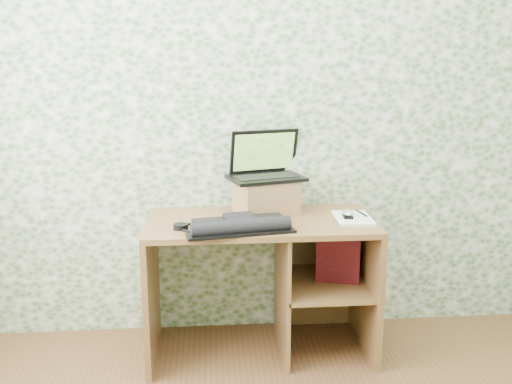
{
  "coord_description": "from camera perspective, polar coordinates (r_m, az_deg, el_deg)",
  "views": [
    {
      "loc": [
        -0.26,
        -1.44,
        1.58
      ],
      "look_at": [
        -0.03,
        1.39,
        0.91
      ],
      "focal_mm": 40.0,
      "sensor_mm": 36.0,
      "label": 1
    }
  ],
  "objects": [
    {
      "name": "wall_back",
      "position": [
        3.22,
        -0.05,
        8.2
      ],
      "size": [
        3.5,
        0.0,
        3.5
      ],
      "primitive_type": "plane",
      "rotation": [
        1.57,
        0.0,
        0.0
      ],
      "color": "white",
      "rests_on": "ground"
    },
    {
      "name": "desk",
      "position": [
        3.13,
        1.81,
        -7.35
      ],
      "size": [
        1.2,
        0.6,
        0.75
      ],
      "color": "brown",
      "rests_on": "floor"
    },
    {
      "name": "riser",
      "position": [
        3.13,
        0.99,
        -0.42
      ],
      "size": [
        0.37,
        0.34,
        0.19
      ],
      "primitive_type": "cube",
      "rotation": [
        0.0,
        0.0,
        0.29
      ],
      "color": "brown",
      "rests_on": "desk"
    },
    {
      "name": "laptop",
      "position": [
        3.14,
        0.93,
        2.51
      ],
      "size": [
        0.45,
        0.38,
        0.26
      ],
      "rotation": [
        0.0,
        0.0,
        0.29
      ],
      "color": "black",
      "rests_on": "riser"
    },
    {
      "name": "keyboard",
      "position": [
        2.83,
        -1.56,
        -3.31
      ],
      "size": [
        0.54,
        0.35,
        0.07
      ],
      "rotation": [
        0.0,
        0.0,
        0.18
      ],
      "color": "black",
      "rests_on": "desk"
    },
    {
      "name": "headphones",
      "position": [
        2.87,
        -6.12,
        -3.48
      ],
      "size": [
        0.22,
        0.16,
        0.03
      ],
      "rotation": [
        0.0,
        0.0,
        0.02
      ],
      "color": "black",
      "rests_on": "desk"
    },
    {
      "name": "notepad",
      "position": [
        3.07,
        9.64,
        -2.57
      ],
      "size": [
        0.2,
        0.28,
        0.01
      ],
      "primitive_type": "cube",
      "rotation": [
        0.0,
        0.0,
        -0.04
      ],
      "color": "white",
      "rests_on": "desk"
    },
    {
      "name": "mouse",
      "position": [
        3.05,
        9.16,
        -2.21
      ],
      "size": [
        0.07,
        0.1,
        0.03
      ],
      "primitive_type": "ellipsoid",
      "rotation": [
        0.0,
        0.0,
        -0.12
      ],
      "color": "silver",
      "rests_on": "notepad"
    },
    {
      "name": "pen",
      "position": [
        3.13,
        10.49,
        -2.08
      ],
      "size": [
        0.03,
        0.13,
        0.01
      ],
      "primitive_type": "cylinder",
      "rotation": [
        1.57,
        0.0,
        0.2
      ],
      "color": "black",
      "rests_on": "notepad"
    },
    {
      "name": "red_box",
      "position": [
        3.15,
        8.2,
        -6.44
      ],
      "size": [
        0.25,
        0.13,
        0.28
      ],
      "primitive_type": "cube",
      "rotation": [
        0.0,
        0.0,
        -0.25
      ],
      "color": "maroon",
      "rests_on": "desk"
    }
  ]
}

